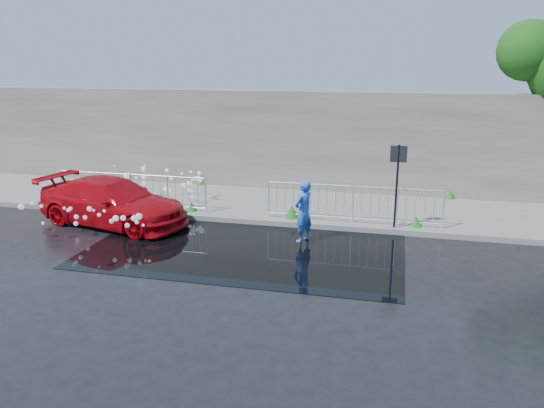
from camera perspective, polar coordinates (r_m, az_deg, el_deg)
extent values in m
plane|color=black|center=(13.13, -6.01, -5.90)|extent=(90.00, 90.00, 0.00)
cube|color=slate|center=(17.66, -0.66, 0.01)|extent=(30.00, 4.00, 0.15)
cube|color=slate|center=(15.80, -2.43, -1.82)|extent=(30.00, 0.25, 0.16)
cube|color=#5B554D|center=(19.38, 0.92, 6.90)|extent=(30.00, 0.60, 3.50)
cube|color=black|center=(13.87, -2.69, -4.62)|extent=(8.00, 5.00, 0.01)
cylinder|color=black|center=(15.03, 13.24, 1.50)|extent=(0.06, 0.06, 2.50)
cube|color=black|center=(14.83, 13.47, 5.25)|extent=(0.45, 0.04, 0.45)
sphere|color=#1A4711|center=(19.30, 25.83, 14.64)|extent=(1.93, 1.93, 1.93)
cylinder|color=silver|center=(18.74, -21.65, 1.79)|extent=(0.05, 0.05, 1.10)
cylinder|color=silver|center=(16.41, -7.16, 0.97)|extent=(0.05, 0.05, 1.10)
cylinder|color=silver|center=(17.32, -15.00, 3.08)|extent=(5.00, 0.04, 0.04)
cylinder|color=silver|center=(17.54, -14.79, 0.05)|extent=(5.00, 0.04, 0.04)
cylinder|color=silver|center=(15.83, -0.36, 0.56)|extent=(0.05, 0.05, 1.10)
cylinder|color=silver|center=(15.46, 17.94, -0.57)|extent=(0.05, 0.05, 1.10)
cylinder|color=silver|center=(15.32, 8.75, 1.88)|extent=(5.00, 0.04, 0.04)
cylinder|color=silver|center=(15.57, 8.61, -1.53)|extent=(5.00, 0.04, 0.04)
cone|color=#144E15|center=(18.47, -19.67, 0.63)|extent=(0.40, 0.40, 0.38)
cone|color=#144E15|center=(16.74, -8.66, -0.27)|extent=(0.36, 0.36, 0.28)
cone|color=#144E15|center=(15.83, 2.14, -0.81)|extent=(0.44, 0.44, 0.38)
cone|color=#144E15|center=(15.57, 15.24, -1.79)|extent=(0.38, 0.38, 0.29)
cone|color=#144E15|center=(20.24, -7.61, 2.63)|extent=(0.42, 0.42, 0.38)
cone|color=#144E15|center=(19.03, 18.62, 0.98)|extent=(0.34, 0.34, 0.27)
sphere|color=white|center=(18.19, -13.58, 2.19)|extent=(0.17, 0.17, 0.17)
sphere|color=white|center=(18.45, -9.69, 3.22)|extent=(0.09, 0.09, 0.09)
sphere|color=white|center=(17.07, -8.62, 0.75)|extent=(0.14, 0.14, 0.14)
sphere|color=white|center=(18.73, -15.38, 2.91)|extent=(0.18, 0.18, 0.18)
sphere|color=white|center=(16.81, -12.75, -0.24)|extent=(0.13, 0.13, 0.13)
sphere|color=white|center=(18.24, -17.95, 1.19)|extent=(0.13, 0.13, 0.13)
sphere|color=white|center=(17.46, -8.86, 1.50)|extent=(0.12, 0.12, 0.12)
sphere|color=white|center=(18.58, -16.32, 2.32)|extent=(0.09, 0.09, 0.09)
sphere|color=white|center=(17.37, -15.83, 0.19)|extent=(0.18, 0.18, 0.18)
sphere|color=white|center=(18.13, -14.64, 1.93)|extent=(0.06, 0.06, 0.06)
sphere|color=white|center=(18.69, -16.34, 2.54)|extent=(0.09, 0.09, 0.09)
sphere|color=white|center=(18.51, -16.50, 2.31)|extent=(0.13, 0.13, 0.13)
sphere|color=white|center=(16.69, -12.41, -0.50)|extent=(0.11, 0.11, 0.11)
sphere|color=white|center=(17.49, -15.18, 0.05)|extent=(0.10, 0.10, 0.10)
sphere|color=white|center=(19.36, -13.53, 4.08)|extent=(0.06, 0.06, 0.06)
sphere|color=white|center=(17.11, -8.62, 1.37)|extent=(0.08, 0.08, 0.08)
sphere|color=white|center=(18.40, -8.73, 3.43)|extent=(0.10, 0.10, 0.10)
sphere|color=white|center=(17.86, -17.23, 0.27)|extent=(0.18, 0.18, 0.18)
sphere|color=white|center=(18.52, -13.65, 2.83)|extent=(0.15, 0.15, 0.15)
sphere|color=white|center=(18.52, -18.37, 2.22)|extent=(0.11, 0.11, 0.11)
sphere|color=white|center=(17.94, -7.98, 2.79)|extent=(0.16, 0.16, 0.16)
sphere|color=white|center=(17.47, -11.03, 1.43)|extent=(0.14, 0.14, 0.14)
sphere|color=white|center=(18.61, -16.17, 2.24)|extent=(0.16, 0.16, 0.16)
sphere|color=white|center=(18.44, -11.24, 3.59)|extent=(0.13, 0.13, 0.13)
sphere|color=white|center=(17.34, -12.47, 1.12)|extent=(0.06, 0.06, 0.06)
sphere|color=white|center=(17.65, -7.77, 2.63)|extent=(0.18, 0.18, 0.18)
sphere|color=white|center=(17.34, -8.87, 2.18)|extent=(0.17, 0.17, 0.17)
sphere|color=white|center=(17.43, -8.59, 2.57)|extent=(0.08, 0.08, 0.08)
sphere|color=white|center=(17.82, -18.36, 0.04)|extent=(0.16, 0.16, 0.16)
sphere|color=white|center=(18.55, -13.52, 2.88)|extent=(0.16, 0.16, 0.16)
sphere|color=white|center=(19.09, -15.22, 3.13)|extent=(0.09, 0.09, 0.09)
sphere|color=white|center=(18.35, -19.28, 1.19)|extent=(0.17, 0.17, 0.17)
sphere|color=white|center=(19.05, -15.48, 3.00)|extent=(0.13, 0.13, 0.13)
sphere|color=white|center=(17.85, -17.58, 0.15)|extent=(0.13, 0.13, 0.13)
sphere|color=white|center=(18.42, -14.38, 2.76)|extent=(0.11, 0.11, 0.11)
sphere|color=white|center=(17.56, -9.53, 2.00)|extent=(0.17, 0.17, 0.17)
sphere|color=white|center=(18.02, -7.86, 3.32)|extent=(0.12, 0.12, 0.12)
sphere|color=white|center=(17.46, -15.93, -0.06)|extent=(0.11, 0.11, 0.11)
sphere|color=white|center=(19.86, -16.60, 3.91)|extent=(0.06, 0.06, 0.06)
sphere|color=white|center=(17.88, -10.79, 2.75)|extent=(0.12, 0.12, 0.12)
sphere|color=white|center=(17.89, -18.39, -0.01)|extent=(0.17, 0.17, 0.17)
sphere|color=white|center=(19.00, -13.69, 3.74)|extent=(0.16, 0.16, 0.16)
sphere|color=white|center=(17.01, -12.40, 0.27)|extent=(0.14, 0.14, 0.14)
sphere|color=white|center=(17.81, -8.30, 2.74)|extent=(0.13, 0.13, 0.13)
sphere|color=white|center=(18.64, -13.67, 3.46)|extent=(0.06, 0.06, 0.06)
sphere|color=white|center=(17.60, -11.35, 1.59)|extent=(0.17, 0.17, 0.17)
sphere|color=white|center=(18.26, -19.66, 0.04)|extent=(0.07, 0.07, 0.07)
sphere|color=white|center=(18.08, -16.84, 1.38)|extent=(0.17, 0.17, 0.17)
sphere|color=white|center=(14.51, -15.72, -1.46)|extent=(0.15, 0.15, 0.15)
sphere|color=white|center=(14.11, -18.11, -1.12)|extent=(0.10, 0.10, 0.10)
sphere|color=white|center=(14.41, -14.34, -1.90)|extent=(0.11, 0.11, 0.11)
sphere|color=white|center=(14.83, -12.82, -2.92)|extent=(0.13, 0.13, 0.13)
sphere|color=white|center=(15.98, -20.35, -1.99)|extent=(0.13, 0.13, 0.13)
sphere|color=white|center=(15.49, -20.86, -0.45)|extent=(0.10, 0.10, 0.10)
sphere|color=white|center=(14.14, -17.60, -0.72)|extent=(0.08, 0.08, 0.08)
sphere|color=white|center=(14.96, -18.62, -0.65)|extent=(0.07, 0.07, 0.07)
sphere|color=white|center=(14.55, -21.44, -0.42)|extent=(0.08, 0.08, 0.08)
sphere|color=white|center=(15.34, -20.31, -1.31)|extent=(0.13, 0.13, 0.13)
sphere|color=white|center=(14.81, -19.05, -0.50)|extent=(0.14, 0.14, 0.14)
sphere|color=white|center=(15.22, -24.38, 0.07)|extent=(0.10, 0.10, 0.10)
sphere|color=white|center=(14.37, -13.69, -2.23)|extent=(0.08, 0.08, 0.08)
sphere|color=white|center=(13.86, -16.45, -1.48)|extent=(0.15, 0.15, 0.15)
sphere|color=white|center=(15.37, -16.37, -2.51)|extent=(0.10, 0.10, 0.10)
sphere|color=white|center=(13.78, -14.62, -1.50)|extent=(0.15, 0.15, 0.15)
sphere|color=white|center=(15.32, -21.08, -0.62)|extent=(0.10, 0.10, 0.10)
sphere|color=white|center=(15.67, -19.47, -1.37)|extent=(0.12, 0.12, 0.12)
sphere|color=white|center=(14.75, -16.89, -1.78)|extent=(0.12, 0.12, 0.12)
sphere|color=white|center=(14.48, -15.31, -2.23)|extent=(0.13, 0.13, 0.13)
sphere|color=white|center=(15.54, -25.37, -0.26)|extent=(0.17, 0.17, 0.17)
sphere|color=white|center=(13.94, -14.14, -1.32)|extent=(0.17, 0.17, 0.17)
sphere|color=white|center=(15.27, -23.58, -0.21)|extent=(0.10, 0.10, 0.10)
sphere|color=white|center=(16.50, -23.42, -1.90)|extent=(0.09, 0.09, 0.09)
imported|color=#AC060F|center=(16.25, -16.76, 0.20)|extent=(4.97, 2.82, 1.36)
imported|color=blue|center=(14.07, 3.39, -0.79)|extent=(0.64, 0.73, 1.67)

